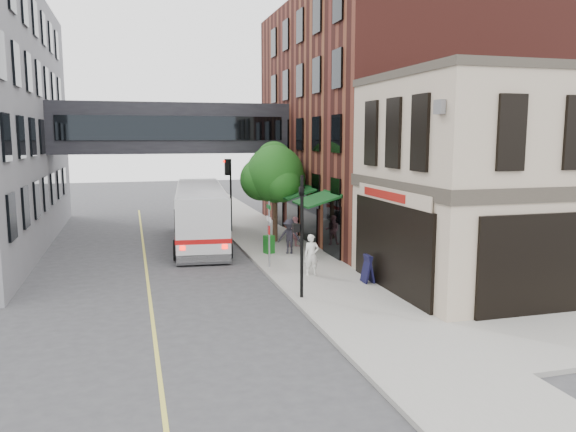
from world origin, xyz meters
TOP-DOWN VIEW (x-y plane):
  - ground at (0.00, 0.00)m, footprint 120.00×120.00m
  - sidewalk_main at (2.00, 14.00)m, footprint 4.00×60.00m
  - corner_building at (8.97, 2.00)m, footprint 10.19×8.12m
  - brick_building at (9.98, 15.00)m, footprint 13.76×18.00m
  - skyway_bridge at (-3.00, 18.00)m, footprint 14.00×3.18m
  - traffic_signal_near at (0.37, 2.00)m, footprint 0.44×0.22m
  - traffic_signal_far at (0.26, 17.00)m, footprint 0.53×0.28m
  - street_sign_pole at (0.39, 7.00)m, footprint 0.08×0.75m
  - street_tree at (2.19, 13.22)m, footprint 3.80×3.20m
  - lane_marking at (-5.00, 10.00)m, footprint 0.12×40.00m
  - bus at (-1.81, 14.33)m, footprint 3.76×11.99m
  - pedestrian_a at (1.79, 5.09)m, footprint 0.68×0.49m
  - pedestrian_b at (2.88, 11.12)m, footprint 0.93×0.80m
  - pedestrian_c at (2.08, 9.62)m, footprint 1.30×1.06m
  - newspaper_box at (1.10, 9.94)m, footprint 0.56×0.53m
  - sandwich_board at (3.60, 3.29)m, footprint 0.43×0.65m

SIDE VIEW (x-z plane):
  - ground at x=0.00m, z-range 0.00..0.00m
  - lane_marking at x=-5.00m, z-range 0.00..0.01m
  - sidewalk_main at x=2.00m, z-range 0.00..0.15m
  - newspaper_box at x=1.10m, z-range 0.15..1.06m
  - sandwich_board at x=3.60m, z-range 0.15..1.29m
  - pedestrian_b at x=2.88m, z-range 0.15..1.78m
  - pedestrian_a at x=1.79m, z-range 0.15..1.90m
  - pedestrian_c at x=2.08m, z-range 0.15..1.90m
  - bus at x=-1.81m, z-range 0.19..3.36m
  - street_sign_pole at x=0.39m, z-range 0.43..3.43m
  - traffic_signal_near at x=0.37m, z-range 0.68..5.28m
  - traffic_signal_far at x=0.26m, z-range 1.09..5.59m
  - street_tree at x=2.19m, z-range 1.11..6.71m
  - corner_building at x=8.97m, z-range -0.01..8.44m
  - skyway_bridge at x=-3.00m, z-range 5.00..8.00m
  - brick_building at x=9.98m, z-range -0.01..13.99m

